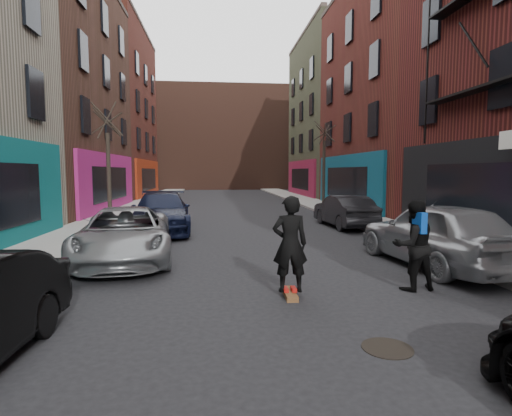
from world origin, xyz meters
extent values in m
cube|color=gray|center=(-6.25, 30.00, 0.07)|extent=(2.50, 84.00, 0.13)
cube|color=gray|center=(6.25, 30.00, 0.07)|extent=(2.50, 84.00, 0.13)
cube|color=#47281E|center=(0.00, 56.00, 7.00)|extent=(40.00, 10.00, 14.00)
imported|color=gray|center=(-3.50, 8.93, 0.72)|extent=(3.06, 5.48, 1.45)
imported|color=black|center=(-3.20, 14.15, 0.80)|extent=(2.74, 5.68, 1.59)
imported|color=#909398|center=(4.60, 7.38, 0.85)|extent=(2.52, 5.18, 1.70)
imported|color=black|center=(4.60, 14.76, 0.70)|extent=(1.74, 4.34, 1.40)
cube|color=brown|center=(0.40, 5.35, 0.05)|extent=(0.24, 0.80, 0.10)
imported|color=black|center=(0.40, 5.35, 1.04)|extent=(0.69, 0.46, 1.88)
imported|color=black|center=(3.00, 5.53, 0.93)|extent=(0.98, 0.81, 1.85)
cube|color=#0B3B9E|center=(3.02, 5.35, 1.42)|extent=(0.18, 0.32, 0.42)
cylinder|color=black|center=(1.32, 2.93, 0.01)|extent=(0.72, 0.72, 0.01)
camera|label=1|loc=(-1.02, -2.16, 2.44)|focal=28.00mm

